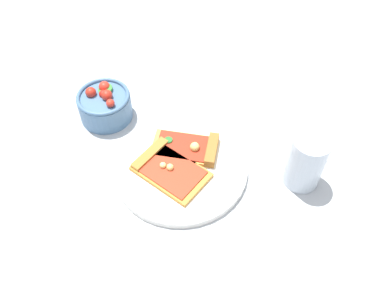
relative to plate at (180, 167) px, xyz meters
name	(u,v)px	position (x,y,z in m)	size (l,w,h in m)	color
ground_plane	(163,162)	(0.03, 0.02, -0.01)	(2.40, 2.40, 0.00)	#B2B7BC
plate	(180,167)	(0.00, 0.00, 0.00)	(0.27, 0.27, 0.01)	white
pizza_slice_near	(169,168)	(0.00, 0.02, 0.01)	(0.17, 0.14, 0.02)	gold
pizza_slice_far	(191,148)	(0.03, -0.04, 0.01)	(0.14, 0.15, 0.03)	gold
salad_bowl	(105,105)	(0.21, 0.09, 0.03)	(0.12, 0.12, 0.08)	#4C7299
soda_glass	(306,161)	(-0.13, -0.20, 0.05)	(0.07, 0.07, 0.12)	silver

